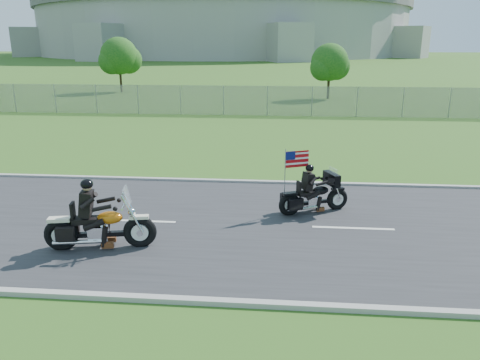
{
  "coord_description": "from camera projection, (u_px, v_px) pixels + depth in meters",
  "views": [
    {
      "loc": [
        1.99,
        -11.99,
        4.92
      ],
      "look_at": [
        0.92,
        0.0,
        1.33
      ],
      "focal_mm": 35.0,
      "sensor_mm": 36.0,
      "label": 1
    }
  ],
  "objects": [
    {
      "name": "motorcycle_lead",
      "position": [
        98.0,
        227.0,
        11.34
      ],
      "size": [
        2.69,
        0.98,
        1.82
      ],
      "rotation": [
        0.0,
        0.0,
        0.19
      ],
      "color": "black",
      "rests_on": "ground"
    },
    {
      "name": "curb_south",
      "position": [
        175.0,
        300.0,
        9.14
      ],
      "size": [
        120.0,
        0.18,
        0.12
      ],
      "primitive_type": "cube",
      "color": "#9E9B93",
      "rests_on": "ground"
    },
    {
      "name": "road",
      "position": [
        207.0,
        224.0,
        13.02
      ],
      "size": [
        120.0,
        8.0,
        0.04
      ],
      "primitive_type": "cube",
      "color": "#28282B",
      "rests_on": "ground"
    },
    {
      "name": "tree_fence_mid",
      "position": [
        120.0,
        58.0,
        45.76
      ],
      "size": [
        3.96,
        3.69,
        5.3
      ],
      "color": "#382316",
      "rests_on": "ground"
    },
    {
      "name": "curb_north",
      "position": [
        225.0,
        181.0,
        16.87
      ],
      "size": [
        120.0,
        0.18,
        0.12
      ],
      "primitive_type": "cube",
      "color": "#9E9B93",
      "rests_on": "ground"
    },
    {
      "name": "ground",
      "position": [
        207.0,
        225.0,
        13.02
      ],
      "size": [
        420.0,
        420.0,
        0.0
      ],
      "primitive_type": "plane",
      "color": "#34591B",
      "rests_on": "ground"
    },
    {
      "name": "tree_fence_near",
      "position": [
        330.0,
        64.0,
        40.33
      ],
      "size": [
        3.52,
        3.28,
        4.75
      ],
      "color": "#382316",
      "rests_on": "ground"
    },
    {
      "name": "stadium",
      "position": [
        225.0,
        11.0,
        172.52
      ],
      "size": [
        140.4,
        140.4,
        29.2
      ],
      "color": "#A3A099",
      "rests_on": "ground"
    },
    {
      "name": "motorcycle_follow",
      "position": [
        314.0,
        196.0,
        13.76
      ],
      "size": [
        2.12,
        1.19,
        1.88
      ],
      "rotation": [
        0.0,
        0.0,
        0.41
      ],
      "color": "black",
      "rests_on": "ground"
    },
    {
      "name": "fence",
      "position": [
        180.0,
        100.0,
        32.25
      ],
      "size": [
        60.0,
        0.03,
        2.0
      ],
      "primitive_type": "cube",
      "color": "gray",
      "rests_on": "ground"
    }
  ]
}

